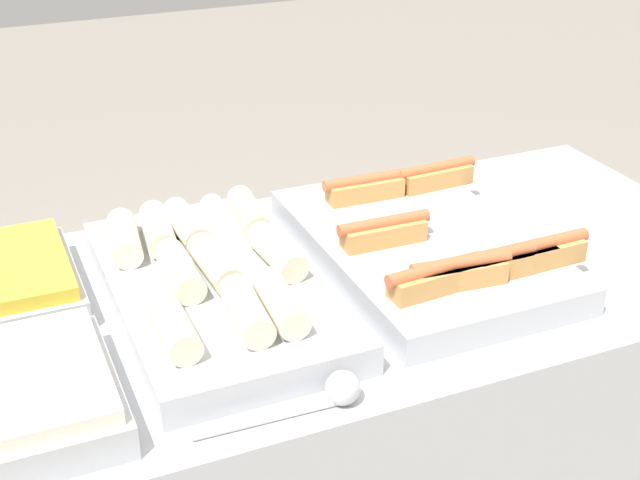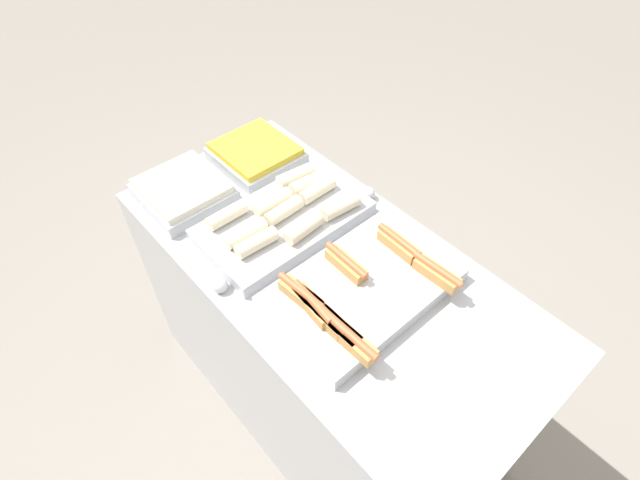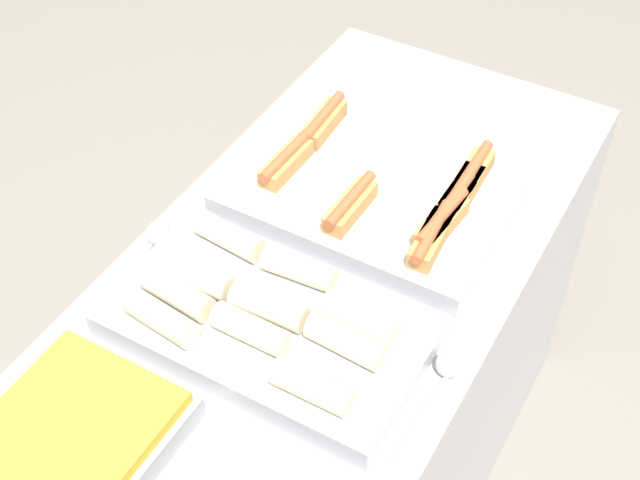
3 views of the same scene
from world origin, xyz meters
TOP-DOWN VIEW (x-y plane):
  - tray_hotdogs at (0.16, -0.01)m, footprint 0.39×0.55m
  - tray_wraps at (-0.21, 0.00)m, footprint 0.32×0.56m
  - tray_side_front at (-0.56, -0.18)m, footprint 0.29×0.28m
  - serving_spoon_near at (-0.15, -0.31)m, footprint 0.24×0.05m
  - serving_spoon_far at (-0.14, 0.31)m, footprint 0.25×0.05m

SIDE VIEW (x-z plane):
  - serving_spoon_far at x=-0.14m, z-range 0.94..0.99m
  - serving_spoon_near at x=-0.15m, z-range 0.94..0.99m
  - tray_hotdogs at x=0.16m, z-range 0.93..1.03m
  - tray_side_front at x=-0.56m, z-range 0.95..1.02m
  - tray_wraps at x=-0.21m, z-range 0.94..1.03m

